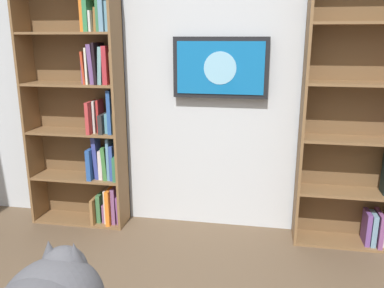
{
  "coord_description": "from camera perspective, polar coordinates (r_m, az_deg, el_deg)",
  "views": [
    {
      "loc": [
        -0.43,
        1.15,
        1.66
      ],
      "look_at": [
        -0.04,
        -1.06,
        1.06
      ],
      "focal_mm": 37.22,
      "sensor_mm": 36.0,
      "label": 1
    }
  ],
  "objects": [
    {
      "name": "wall_mounted_tv",
      "position": [
        3.32,
        4.11,
        10.84
      ],
      "size": [
        0.78,
        0.07,
        0.49
      ],
      "color": "black"
    },
    {
      "name": "wall_back",
      "position": [
        3.42,
        2.94,
        9.78
      ],
      "size": [
        4.52,
        0.06,
        2.7
      ],
      "primitive_type": "cube",
      "color": "silver",
      "rests_on": "ground"
    },
    {
      "name": "bookshelf_left",
      "position": [
        3.38,
        24.87,
        3.43
      ],
      "size": [
        0.91,
        0.28,
        2.21
      ],
      "color": "brown",
      "rests_on": "ground"
    },
    {
      "name": "bookshelf_right",
      "position": [
        3.6,
        -14.88,
        4.44
      ],
      "size": [
        0.86,
        0.28,
        2.13
      ],
      "color": "brown",
      "rests_on": "ground"
    }
  ]
}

